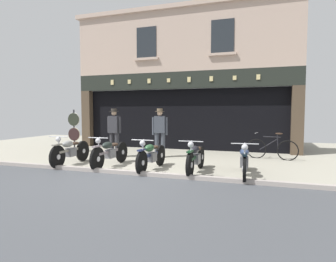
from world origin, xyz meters
TOP-DOWN VIEW (x-y plane):
  - ground at (0.00, -0.98)m, footprint 21.63×22.00m
  - shop_facade at (0.00, 7.03)m, footprint 9.93×4.42m
  - motorcycle_left at (-2.24, 0.77)m, footprint 0.62×1.97m
  - motorcycle_center_left at (-0.93, 0.90)m, footprint 0.62×2.09m
  - motorcycle_center at (0.43, 0.81)m, footprint 0.62×1.97m
  - motorcycle_center_right at (1.69, 0.85)m, footprint 0.62×1.95m
  - motorcycle_right at (2.94, 0.85)m, footprint 0.62×2.07m
  - salesman_left at (-1.67, 2.49)m, footprint 0.56×0.32m
  - shopkeeper_center at (-0.11, 2.97)m, footprint 0.55×0.33m
  - tyre_sign_pole at (-3.92, 3.22)m, footprint 0.55×0.06m
  - advert_board_near at (2.26, 5.40)m, footprint 0.66×0.03m
  - advert_board_far at (3.24, 5.40)m, footprint 0.69×0.03m
  - leaning_bicycle at (3.67, 3.80)m, footprint 1.70×0.51m

SIDE VIEW (x-z plane):
  - ground at x=0.00m, z-range -0.13..0.05m
  - leaning_bicycle at x=3.67m, z-range -0.10..0.84m
  - motorcycle_center at x=0.43m, z-range -0.04..0.87m
  - motorcycle_right at x=2.94m, z-range -0.03..0.87m
  - motorcycle_center_right at x=1.69m, z-range -0.03..0.88m
  - motorcycle_center_left at x=-0.93m, z-range -0.03..0.89m
  - motorcycle_left at x=-2.24m, z-range -0.03..0.90m
  - salesman_left at x=-1.67m, z-range 0.09..1.83m
  - shopkeeper_center at x=-0.11m, z-range 0.10..1.84m
  - tyre_sign_pole at x=-3.92m, z-range 0.14..1.85m
  - advert_board_far at x=3.24m, z-range 1.13..2.01m
  - advert_board_near at x=2.26m, z-range 1.13..2.16m
  - shop_facade at x=0.00m, z-range -1.36..4.71m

